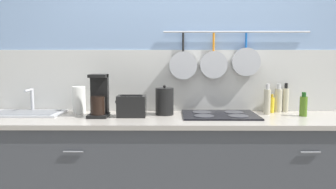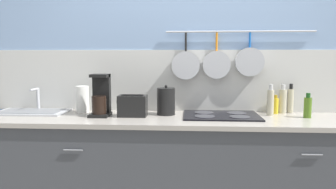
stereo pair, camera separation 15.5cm
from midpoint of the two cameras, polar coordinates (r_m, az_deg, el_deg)
name	(u,v)px [view 1 (the left image)]	position (r m, az deg, el deg)	size (l,w,h in m)	color
wall_back	(187,68)	(2.90, 1.86, 4.68)	(7.20, 0.13, 2.60)	#84A3CC
cabinet_base	(189,174)	(2.71, 1.97, -13.72)	(3.33, 0.62, 0.86)	#3F4247
countertop	(189,119)	(2.59, 2.00, -4.38)	(3.37, 0.64, 0.03)	#A59E93
sink_basin	(27,112)	(3.00, -24.79, -2.84)	(0.59, 0.34, 0.20)	#B7BABF
paper_towel_roll	(79,100)	(2.89, -16.73, -0.90)	(0.11, 0.11, 0.23)	white
coffee_maker	(99,99)	(2.68, -13.58, -0.77)	(0.15, 0.19, 0.34)	black
toaster	(132,106)	(2.62, -8.05, -2.01)	(0.24, 0.14, 0.17)	black
kettle	(165,101)	(2.69, -2.26, -1.20)	(0.15, 0.15, 0.25)	black
cooktop	(220,115)	(2.68, 7.34, -3.52)	(0.60, 0.45, 0.01)	black
bottle_sesame_oil	(267,101)	(2.80, 15.39, -1.10)	(0.05, 0.05, 0.25)	#BFB799
bottle_dish_soap	(271,105)	(2.90, 16.13, -1.70)	(0.05, 0.05, 0.16)	yellow
bottle_olive_oil	(278,100)	(2.95, 17.23, -0.85)	(0.06, 0.06, 0.24)	#BFB799
bottle_vinegar	(286,99)	(2.99, 18.42, -0.78)	(0.05, 0.05, 0.25)	#BFB799
bottle_cooking_wine	(303,106)	(2.81, 21.08, -1.83)	(0.06, 0.06, 0.19)	#4C721E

